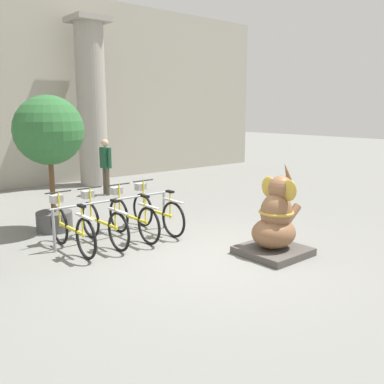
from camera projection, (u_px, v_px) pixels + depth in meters
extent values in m
plane|color=slate|center=(210.00, 258.00, 7.03)|extent=(60.00, 60.00, 0.00)
cube|color=#A39E8E|center=(18.00, 89.00, 12.89)|extent=(20.00, 0.20, 6.00)
cylinder|color=gray|center=(92.00, 106.00, 13.45)|extent=(0.90, 0.90, 5.00)
cube|color=gray|center=(88.00, 20.00, 12.96)|extent=(1.13, 1.13, 0.16)
cylinder|color=gray|center=(54.00, 231.00, 7.26)|extent=(0.05, 0.05, 0.75)
cylinder|color=gray|center=(164.00, 210.00, 8.74)|extent=(0.05, 0.05, 0.75)
cylinder|color=gray|center=(113.00, 200.00, 7.93)|extent=(2.43, 0.04, 0.04)
torus|color=black|center=(59.00, 226.00, 7.69)|extent=(0.05, 0.70, 0.70)
torus|color=black|center=(86.00, 239.00, 6.91)|extent=(0.05, 0.70, 0.70)
cube|color=yellow|center=(72.00, 229.00, 7.29)|extent=(0.04, 0.94, 0.04)
cube|color=#BCBCBC|center=(85.00, 217.00, 6.84)|extent=(0.06, 0.58, 0.03)
cylinder|color=yellow|center=(82.00, 222.00, 6.94)|extent=(0.03, 0.03, 0.51)
cube|color=black|center=(82.00, 206.00, 6.89)|extent=(0.08, 0.18, 0.04)
cylinder|color=yellow|center=(59.00, 209.00, 7.60)|extent=(0.03, 0.03, 0.62)
cylinder|color=black|center=(58.00, 192.00, 7.54)|extent=(0.48, 0.03, 0.03)
cube|color=#BCBCBC|center=(56.00, 199.00, 7.64)|extent=(0.20, 0.16, 0.14)
torus|color=black|center=(90.00, 220.00, 8.08)|extent=(0.05, 0.70, 0.70)
torus|color=black|center=(119.00, 232.00, 7.30)|extent=(0.05, 0.70, 0.70)
cube|color=yellow|center=(104.00, 223.00, 7.68)|extent=(0.04, 0.94, 0.04)
cube|color=#BCBCBC|center=(118.00, 211.00, 7.23)|extent=(0.06, 0.58, 0.03)
cylinder|color=yellow|center=(115.00, 216.00, 7.32)|extent=(0.03, 0.03, 0.51)
cube|color=black|center=(115.00, 201.00, 7.27)|extent=(0.08, 0.18, 0.04)
cylinder|color=yellow|center=(90.00, 204.00, 7.99)|extent=(0.03, 0.03, 0.62)
cylinder|color=black|center=(90.00, 188.00, 7.93)|extent=(0.48, 0.03, 0.03)
cube|color=#BCBCBC|center=(88.00, 195.00, 8.03)|extent=(0.20, 0.16, 0.14)
torus|color=black|center=(119.00, 215.00, 8.45)|extent=(0.05, 0.70, 0.70)
torus|color=black|center=(149.00, 226.00, 7.67)|extent=(0.05, 0.70, 0.70)
cube|color=yellow|center=(133.00, 218.00, 8.05)|extent=(0.04, 0.94, 0.04)
cube|color=#BCBCBC|center=(148.00, 206.00, 7.60)|extent=(0.06, 0.58, 0.03)
cylinder|color=yellow|center=(145.00, 211.00, 7.70)|extent=(0.03, 0.03, 0.51)
cube|color=black|center=(145.00, 196.00, 7.65)|extent=(0.08, 0.18, 0.04)
cylinder|color=yellow|center=(119.00, 200.00, 8.36)|extent=(0.03, 0.03, 0.62)
cylinder|color=black|center=(119.00, 184.00, 8.30)|extent=(0.48, 0.03, 0.03)
cube|color=#BCBCBC|center=(116.00, 191.00, 8.40)|extent=(0.20, 0.16, 0.14)
torus|color=black|center=(143.00, 210.00, 8.89)|extent=(0.05, 0.70, 0.70)
torus|color=black|center=(173.00, 220.00, 8.11)|extent=(0.05, 0.70, 0.70)
cube|color=yellow|center=(157.00, 212.00, 8.49)|extent=(0.04, 0.94, 0.04)
cube|color=#BCBCBC|center=(173.00, 201.00, 8.04)|extent=(0.06, 0.58, 0.03)
cylinder|color=yellow|center=(170.00, 206.00, 8.13)|extent=(0.03, 0.03, 0.51)
cube|color=black|center=(170.00, 192.00, 8.08)|extent=(0.08, 0.18, 0.04)
cylinder|color=yellow|center=(143.00, 196.00, 8.80)|extent=(0.03, 0.03, 0.62)
cylinder|color=black|center=(143.00, 181.00, 8.74)|extent=(0.48, 0.03, 0.03)
cube|color=#BCBCBC|center=(141.00, 187.00, 8.84)|extent=(0.20, 0.16, 0.14)
cube|color=#4C4742|center=(273.00, 251.00, 7.19)|extent=(1.02, 1.02, 0.12)
ellipsoid|color=brown|center=(274.00, 233.00, 7.13)|extent=(0.79, 0.70, 0.51)
ellipsoid|color=brown|center=(276.00, 212.00, 7.09)|extent=(0.56, 0.51, 0.65)
sphere|color=brown|center=(281.00, 188.00, 7.08)|extent=(0.42, 0.42, 0.42)
ellipsoid|color=#B79333|center=(269.00, 187.00, 7.20)|extent=(0.08, 0.30, 0.35)
ellipsoid|color=#B79333|center=(289.00, 190.00, 6.89)|extent=(0.08, 0.30, 0.35)
cone|color=brown|center=(288.00, 176.00, 7.16)|extent=(0.36, 0.15, 0.52)
cylinder|color=brown|center=(280.00, 213.00, 7.36)|extent=(0.41, 0.14, 0.37)
cylinder|color=brown|center=(291.00, 215.00, 7.18)|extent=(0.41, 0.14, 0.37)
torus|color=#B79333|center=(276.00, 212.00, 7.09)|extent=(0.59, 0.59, 0.05)
cylinder|color=brown|center=(105.00, 181.00, 12.23)|extent=(0.11, 0.11, 0.77)
cylinder|color=brown|center=(108.00, 182.00, 12.10)|extent=(0.11, 0.11, 0.77)
cube|color=#19472D|center=(105.00, 158.00, 12.04)|extent=(0.20, 0.32, 0.58)
sphere|color=tan|center=(105.00, 143.00, 11.96)|extent=(0.21, 0.21, 0.21)
cylinder|color=#19472D|center=(102.00, 156.00, 12.18)|extent=(0.07, 0.07, 0.52)
cylinder|color=#19472D|center=(109.00, 157.00, 11.88)|extent=(0.07, 0.07, 0.52)
cylinder|color=#4C4C4C|center=(54.00, 221.00, 8.61)|extent=(0.71, 0.71, 0.39)
cylinder|color=brown|center=(52.00, 185.00, 8.47)|extent=(0.10, 0.10, 1.08)
sphere|color=#2D6633|center=(49.00, 130.00, 8.26)|extent=(1.35, 1.35, 1.35)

